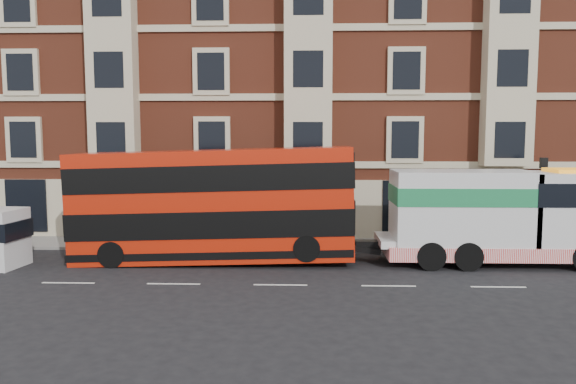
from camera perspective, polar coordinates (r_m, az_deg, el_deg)
The scene contains 8 objects.
ground at distance 21.10m, azimuth -0.78°, elevation -9.43°, with size 120.00×120.00×0.00m, color black.
sidewalk at distance 28.39m, azimuth -0.03°, elevation -5.30°, with size 90.00×3.00×0.15m, color slate.
victorian_terrace at distance 35.63m, azimuth 1.24°, elevation 13.10°, with size 45.00×12.00×20.40m.
lamp_post_west at distance 27.60m, azimuth -12.68°, elevation -0.30°, with size 0.35×0.15×4.35m.
lamp_post_east at distance 28.87m, azimuth 24.41°, elevation -0.41°, with size 0.35×0.15×4.35m.
double_decker_bus at distance 24.59m, azimuth -7.65°, elevation -1.14°, with size 12.09×2.78×4.90m.
tow_truck at distance 25.56m, azimuth 20.11°, elevation -2.20°, with size 9.68×2.86×4.04m.
pedestrian at distance 32.57m, azimuth -26.82°, elevation -2.86°, with size 0.61×0.40×1.68m, color #17262E.
Camera 1 is at (1.01, -20.34, 5.55)m, focal length 35.00 mm.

